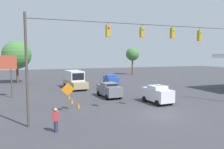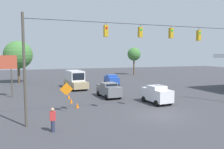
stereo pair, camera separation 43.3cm
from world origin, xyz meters
name	(u,v)px [view 2 (the right image)]	position (x,y,z in m)	size (l,w,h in m)	color
ground_plane	(159,115)	(0.00, 0.00, 0.00)	(140.00, 140.00, 0.00)	#3D3D42
overhead_signal_span	(156,53)	(-0.03, -0.77, 5.61)	(22.63, 0.38, 8.58)	#4C473D
sedan_white_crossing_near	(157,94)	(-2.44, -4.45, 1.05)	(2.26, 3.95, 2.01)	silver
sedan_grey_withflow_mid	(109,90)	(1.48, -9.71, 0.99)	(2.29, 4.55, 1.88)	slate
sedan_blue_oncoming_deep	(111,80)	(-2.74, -20.49, 0.97)	(2.27, 4.17, 1.86)	#234CB2
box_truck_tan_withflow_far	(75,80)	(4.22, -18.81, 1.42)	(2.99, 7.23, 2.88)	tan
traffic_cone_nearest	(77,105)	(6.44, -5.25, 0.28)	(0.32, 0.32, 0.56)	orange
traffic_cone_second	(71,101)	(6.66, -7.73, 0.28)	(0.32, 0.32, 0.56)	orange
traffic_cone_third	(69,97)	(6.53, -10.36, 0.28)	(0.32, 0.32, 0.56)	orange
work_zone_sign	(67,91)	(7.68, -4.07, 1.99)	(1.27, 0.06, 2.84)	slate
pedestrian	(53,120)	(9.39, 1.11, 0.88)	(0.40, 0.28, 1.74)	#2D334C
tree_horizon_left	(18,55)	(13.33, -29.25, 5.45)	(5.41, 5.41, 8.17)	brown
tree_horizon_right	(134,54)	(-15.68, -38.19, 5.64)	(3.64, 3.64, 7.52)	brown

